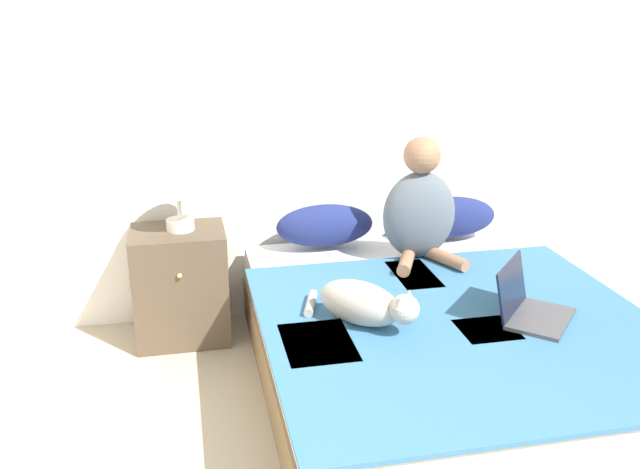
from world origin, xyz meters
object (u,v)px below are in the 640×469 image
object	(u,v)px
bed	(441,349)
laptop_open	(530,307)
pillow_far	(450,217)
table_lamp	(177,182)
pillow_near	(325,225)
cat_tabby	(365,303)
person_sitting	(420,209)
nightstand	(181,285)

from	to	relation	value
bed	laptop_open	bearing A→B (deg)	-33.51
pillow_far	table_lamp	bearing A→B (deg)	-178.20
pillow_near	pillow_far	world-z (taller)	same
cat_tabby	table_lamp	distance (m)	1.28
cat_tabby	person_sitting	bearing A→B (deg)	102.32
pillow_near	laptop_open	distance (m)	1.31
bed	pillow_near	xyz separation A→B (m)	(-0.38, 0.90, 0.36)
bed	laptop_open	distance (m)	0.48
bed	pillow_near	world-z (taller)	pillow_near
pillow_far	cat_tabby	bearing A→B (deg)	-128.41
bed	person_sitting	size ratio (longest dim) A/B	3.08
person_sitting	laptop_open	bearing A→B (deg)	-73.94
bed	cat_tabby	world-z (taller)	cat_tabby
cat_tabby	pillow_near	bearing A→B (deg)	134.79
pillow_near	nightstand	xyz separation A→B (m)	(-0.83, -0.06, -0.27)
table_lamp	laptop_open	bearing A→B (deg)	-35.02
cat_tabby	nightstand	bearing A→B (deg)	176.71
pillow_far	table_lamp	world-z (taller)	table_lamp
laptop_open	pillow_near	bearing A→B (deg)	75.01
person_sitting	laptop_open	world-z (taller)	person_sitting
laptop_open	cat_tabby	bearing A→B (deg)	125.51
nightstand	table_lamp	xyz separation A→B (m)	(0.02, 0.01, 0.59)
bed	pillow_near	bearing A→B (deg)	113.00
laptop_open	nightstand	size ratio (longest dim) A/B	0.71
cat_tabby	laptop_open	size ratio (longest dim) A/B	1.17
pillow_far	table_lamp	size ratio (longest dim) A/B	1.51
pillow_near	table_lamp	distance (m)	0.87
bed	cat_tabby	bearing A→B (deg)	-164.51
pillow_near	person_sitting	xyz separation A→B (m)	(0.46, -0.29, 0.16)
bed	pillow_far	size ratio (longest dim) A/B	3.68
pillow_far	cat_tabby	size ratio (longest dim) A/B	1.06
bed	person_sitting	xyz separation A→B (m)	(0.08, 0.61, 0.52)
pillow_far	cat_tabby	xyz separation A→B (m)	(-0.81, -1.02, -0.02)
laptop_open	table_lamp	xyz separation A→B (m)	(-1.51, 1.06, 0.39)
bed	cat_tabby	xyz separation A→B (m)	(-0.42, -0.12, 0.34)
cat_tabby	table_lamp	size ratio (longest dim) A/B	1.42
pillow_far	laptop_open	size ratio (longest dim) A/B	1.25
table_lamp	pillow_far	bearing A→B (deg)	1.80
bed	cat_tabby	size ratio (longest dim) A/B	3.91
pillow_far	laptop_open	xyz separation A→B (m)	(-0.06, -1.11, -0.07)
pillow_far	table_lamp	distance (m)	1.61
pillow_near	table_lamp	bearing A→B (deg)	-176.51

